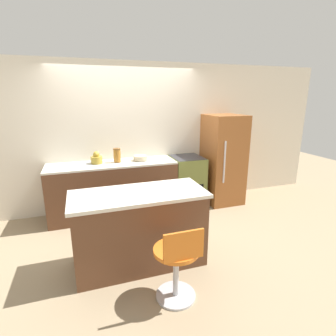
{
  "coord_description": "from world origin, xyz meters",
  "views": [
    {
      "loc": [
        -0.79,
        -4.01,
        2.02
      ],
      "look_at": [
        0.42,
        -0.43,
        0.98
      ],
      "focal_mm": 28.0,
      "sensor_mm": 36.0,
      "label": 1
    }
  ],
  "objects_px": {
    "oven_range": "(187,181)",
    "mixing_bowl": "(140,158)",
    "refrigerator": "(223,159)",
    "stool_chair": "(177,264)",
    "kettle": "(97,159)"
  },
  "relations": [
    {
      "from": "oven_range",
      "to": "mixing_bowl",
      "type": "height_order",
      "value": "mixing_bowl"
    },
    {
      "from": "refrigerator",
      "to": "stool_chair",
      "type": "distance_m",
      "value": 2.84
    },
    {
      "from": "oven_range",
      "to": "kettle",
      "type": "distance_m",
      "value": 1.7
    },
    {
      "from": "refrigerator",
      "to": "mixing_bowl",
      "type": "distance_m",
      "value": 1.6
    },
    {
      "from": "oven_range",
      "to": "mixing_bowl",
      "type": "bearing_deg",
      "value": 178.12
    },
    {
      "from": "stool_chair",
      "to": "mixing_bowl",
      "type": "distance_m",
      "value": 2.34
    },
    {
      "from": "refrigerator",
      "to": "oven_range",
      "type": "bearing_deg",
      "value": 176.51
    },
    {
      "from": "stool_chair",
      "to": "refrigerator",
      "type": "bearing_deg",
      "value": 51.3
    },
    {
      "from": "oven_range",
      "to": "stool_chair",
      "type": "height_order",
      "value": "oven_range"
    },
    {
      "from": "oven_range",
      "to": "stool_chair",
      "type": "distance_m",
      "value": 2.46
    },
    {
      "from": "refrigerator",
      "to": "mixing_bowl",
      "type": "relative_size",
      "value": 6.87
    },
    {
      "from": "stool_chair",
      "to": "kettle",
      "type": "height_order",
      "value": "kettle"
    },
    {
      "from": "kettle",
      "to": "mixing_bowl",
      "type": "distance_m",
      "value": 0.74
    },
    {
      "from": "oven_range",
      "to": "refrigerator",
      "type": "xyz_separation_m",
      "value": [
        0.73,
        -0.04,
        0.38
      ]
    },
    {
      "from": "stool_chair",
      "to": "kettle",
      "type": "xyz_separation_m",
      "value": [
        -0.58,
        2.26,
        0.61
      ]
    }
  ]
}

